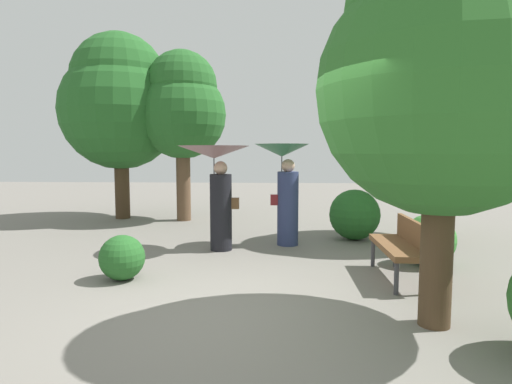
# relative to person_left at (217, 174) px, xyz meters

# --- Properties ---
(ground_plane) EXTENTS (40.00, 40.00, 0.00)m
(ground_plane) POSITION_rel_person_left_xyz_m (0.68, -3.10, -1.38)
(ground_plane) COLOR slate
(person_left) EXTENTS (1.28, 1.28, 1.89)m
(person_left) POSITION_rel_person_left_xyz_m (0.00, 0.00, 0.00)
(person_left) COLOR black
(person_left) RESTS_ON ground
(person_right) EXTENTS (1.03, 1.03, 1.93)m
(person_right) POSITION_rel_person_left_xyz_m (1.23, 0.49, -0.09)
(person_right) COLOR navy
(person_right) RESTS_ON ground
(park_bench) EXTENTS (0.49, 1.50, 0.83)m
(park_bench) POSITION_rel_person_left_xyz_m (2.84, -1.66, -0.87)
(park_bench) COLOR #38383D
(park_bench) RESTS_ON ground
(tree_near_left) EXTENTS (2.24, 2.24, 4.34)m
(tree_near_left) POSITION_rel_person_left_xyz_m (-1.35, 3.31, 1.56)
(tree_near_left) COLOR brown
(tree_near_left) RESTS_ON ground
(tree_near_right) EXTENTS (2.72, 2.72, 4.48)m
(tree_near_right) POSITION_rel_person_left_xyz_m (4.34, 1.13, 1.53)
(tree_near_right) COLOR #42301E
(tree_near_right) RESTS_ON ground
(tree_mid_left) EXTENTS (3.09, 3.09, 4.86)m
(tree_mid_left) POSITION_rel_person_left_xyz_m (-3.07, 3.57, 1.73)
(tree_mid_left) COLOR #42301E
(tree_mid_left) RESTS_ON ground
(tree_mid_right) EXTENTS (2.49, 2.49, 4.01)m
(tree_mid_right) POSITION_rel_person_left_xyz_m (2.72, -3.27, 1.21)
(tree_mid_right) COLOR #4C3823
(tree_mid_right) RESTS_ON ground
(bush_path_left) EXTENTS (1.02, 1.02, 1.02)m
(bush_path_left) POSITION_rel_person_left_xyz_m (2.65, 1.07, -0.86)
(bush_path_left) COLOR #235B23
(bush_path_left) RESTS_ON ground
(bush_path_right) EXTENTS (0.81, 0.81, 0.81)m
(bush_path_right) POSITION_rel_person_left_xyz_m (3.49, -0.85, -0.97)
(bush_path_right) COLOR #387F33
(bush_path_right) RESTS_ON ground
(bush_far_side) EXTENTS (0.63, 0.63, 0.63)m
(bush_far_side) POSITION_rel_person_left_xyz_m (-1.06, -1.90, -1.06)
(bush_far_side) COLOR #235B23
(bush_far_side) RESTS_ON ground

